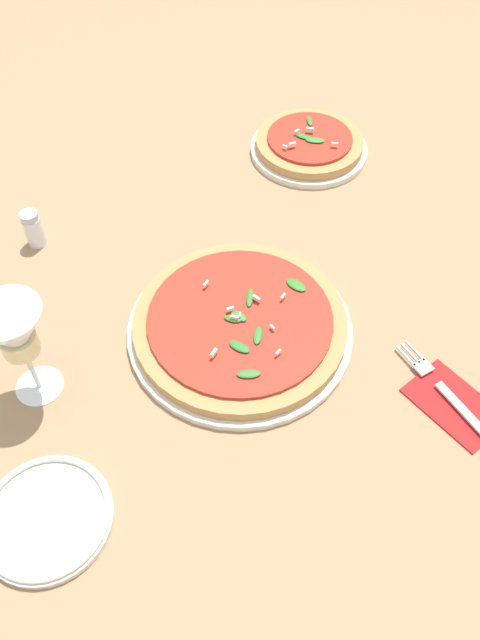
% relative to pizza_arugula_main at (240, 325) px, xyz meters
% --- Properties ---
extents(ground_plane, '(6.00, 6.00, 0.00)m').
position_rel_pizza_arugula_main_xyz_m(ground_plane, '(0.04, -0.02, -0.02)').
color(ground_plane, '#9E7A56').
extents(pizza_arugula_main, '(0.34, 0.34, 0.05)m').
position_rel_pizza_arugula_main_xyz_m(pizza_arugula_main, '(0.00, 0.00, 0.00)').
color(pizza_arugula_main, silver).
rests_on(pizza_arugula_main, ground_plane).
extents(pizza_personal_side, '(0.23, 0.23, 0.05)m').
position_rel_pizza_arugula_main_xyz_m(pizza_personal_side, '(0.29, -0.37, -0.00)').
color(pizza_personal_side, silver).
rests_on(pizza_personal_side, ground_plane).
extents(wine_glass, '(0.09, 0.09, 0.17)m').
position_rel_pizza_arugula_main_xyz_m(wine_glass, '(0.08, 0.29, 0.11)').
color(wine_glass, white).
rests_on(wine_glass, ground_plane).
extents(napkin, '(0.14, 0.09, 0.01)m').
position_rel_pizza_arugula_main_xyz_m(napkin, '(-0.28, -0.17, -0.01)').
color(napkin, '#B21E1E').
rests_on(napkin, ground_plane).
extents(fork, '(0.22, 0.03, 0.00)m').
position_rel_pizza_arugula_main_xyz_m(fork, '(-0.27, -0.17, -0.01)').
color(fork, silver).
rests_on(fork, ground_plane).
extents(side_plate_white, '(0.17, 0.17, 0.02)m').
position_rel_pizza_arugula_main_xyz_m(side_plate_white, '(-0.10, 0.36, -0.01)').
color(side_plate_white, silver).
rests_on(side_plate_white, ground_plane).
extents(shaker_pepper, '(0.03, 0.03, 0.07)m').
position_rel_pizza_arugula_main_xyz_m(shaker_pepper, '(0.36, 0.18, 0.02)').
color(shaker_pepper, silver).
rests_on(shaker_pepper, ground_plane).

